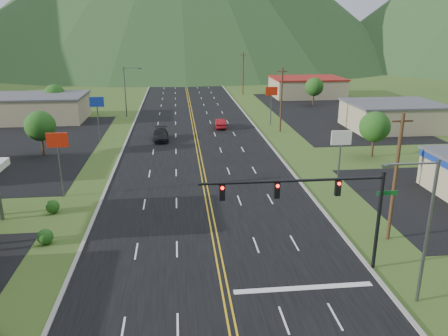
{
  "coord_description": "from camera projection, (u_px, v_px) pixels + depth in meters",
  "views": [
    {
      "loc": [
        -2.62,
        -11.37,
        15.9
      ],
      "look_at": [
        1.14,
        23.49,
        4.5
      ],
      "focal_mm": 35.0,
      "sensor_mm": 36.0,
      "label": 1
    }
  ],
  "objects": [
    {
      "name": "streetlight_west",
      "position": [
        127.0,
        88.0,
        79.33
      ],
      "size": [
        3.28,
        0.25,
        9.0
      ],
      "color": "#59595E",
      "rests_on": "ground"
    },
    {
      "name": "tree_west_a",
      "position": [
        40.0,
        126.0,
        55.24
      ],
      "size": [
        3.84,
        3.84,
        5.82
      ],
      "color": "#382314",
      "rests_on": "ground"
    },
    {
      "name": "utility_pole_b",
      "position": [
        281.0,
        99.0,
        67.73
      ],
      "size": [
        1.6,
        0.28,
        10.0
      ],
      "color": "#382314",
      "rests_on": "ground"
    },
    {
      "name": "pole_sign_east_a",
      "position": [
        341.0,
        144.0,
        42.17
      ],
      "size": [
        2.0,
        0.18,
        6.4
      ],
      "color": "#59595E",
      "rests_on": "ground"
    },
    {
      "name": "tree_east_b",
      "position": [
        314.0,
        87.0,
        91.14
      ],
      "size": [
        3.84,
        3.84,
        5.82
      ],
      "color": "#382314",
      "rests_on": "ground"
    },
    {
      "name": "car_red_far",
      "position": [
        220.0,
        123.0,
        71.43
      ],
      "size": [
        1.81,
        4.7,
        1.53
      ],
      "primitive_type": "imported",
      "rotation": [
        0.0,
        0.0,
        3.1
      ],
      "color": "maroon",
      "rests_on": "ground"
    },
    {
      "name": "tree_west_b",
      "position": [
        55.0,
        95.0,
        80.27
      ],
      "size": [
        3.84,
        3.84,
        5.82
      ],
      "color": "#382314",
      "rests_on": "ground"
    },
    {
      "name": "streetlight_east",
      "position": [
        424.0,
        223.0,
        24.93
      ],
      "size": [
        3.28,
        0.25,
        9.0
      ],
      "color": "#59595E",
      "rests_on": "ground"
    },
    {
      "name": "utility_pole_d",
      "position": [
        225.0,
        61.0,
        143.38
      ],
      "size": [
        1.6,
        0.28,
        10.0
      ],
      "color": "#382314",
      "rests_on": "ground"
    },
    {
      "name": "building_west_far",
      "position": [
        32.0,
        108.0,
        76.68
      ],
      "size": [
        18.4,
        11.4,
        4.5
      ],
      "color": "#9C8E6C",
      "rests_on": "ground"
    },
    {
      "name": "car_dark_mid",
      "position": [
        161.0,
        135.0,
        63.67
      ],
      "size": [
        2.36,
        5.42,
        1.55
      ],
      "primitive_type": "imported",
      "rotation": [
        0.0,
        0.0,
        0.03
      ],
      "color": "black",
      "rests_on": "ground"
    },
    {
      "name": "traffic_signal",
      "position": [
        322.0,
        198.0,
        28.18
      ],
      "size": [
        13.1,
        0.43,
        7.0
      ],
      "color": "black",
      "rests_on": "ground"
    },
    {
      "name": "pole_sign_east_b",
      "position": [
        271.0,
        95.0,
        72.43
      ],
      "size": [
        2.0,
        0.18,
        6.4
      ],
      "color": "#59595E",
      "rests_on": "ground"
    },
    {
      "name": "building_east_mid",
      "position": [
        393.0,
        116.0,
        70.54
      ],
      "size": [
        14.4,
        11.4,
        4.3
      ],
      "color": "#9C8E6C",
      "rests_on": "ground"
    },
    {
      "name": "pole_sign_west_b",
      "position": [
        97.0,
        106.0,
        62.12
      ],
      "size": [
        2.0,
        0.18,
        6.4
      ],
      "color": "#59595E",
      "rests_on": "ground"
    },
    {
      "name": "tree_east_a",
      "position": [
        375.0,
        127.0,
        54.8
      ],
      "size": [
        3.84,
        3.84,
        5.82
      ],
      "color": "#382314",
      "rests_on": "ground"
    },
    {
      "name": "utility_pole_a",
      "position": [
        395.0,
        177.0,
        32.75
      ],
      "size": [
        1.6,
        0.28,
        10.0
      ],
      "color": "#382314",
      "rests_on": "ground"
    },
    {
      "name": "utility_pole_c",
      "position": [
        243.0,
        73.0,
        105.56
      ],
      "size": [
        1.6,
        0.28,
        10.0
      ],
      "color": "#382314",
      "rests_on": "ground"
    },
    {
      "name": "building_east_far",
      "position": [
        307.0,
        87.0,
        103.19
      ],
      "size": [
        16.4,
        12.4,
        4.5
      ],
      "color": "#9C8E6C",
      "rests_on": "ground"
    },
    {
      "name": "pole_sign_west_a",
      "position": [
        58.0,
        147.0,
        41.31
      ],
      "size": [
        2.0,
        0.18,
        6.4
      ],
      "color": "#59595E",
      "rests_on": "ground"
    }
  ]
}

